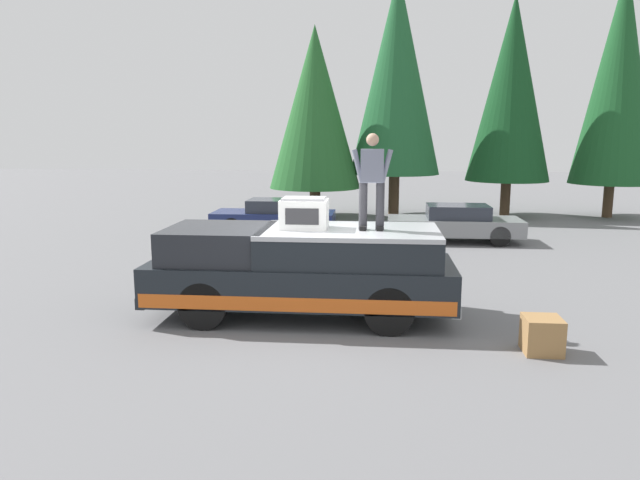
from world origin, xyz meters
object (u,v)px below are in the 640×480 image
at_px(person_on_truck_bed, 372,179).
at_px(parked_car_navy, 274,216).
at_px(parked_car_grey, 455,223).
at_px(wooden_crate, 542,335).
at_px(pickup_truck, 301,270).
at_px(compressor_unit, 304,213).

height_order(person_on_truck_bed, parked_car_navy, person_on_truck_bed).
xyz_separation_m(parked_car_grey, wooden_crate, (-9.61, -0.11, -0.30)).
distance_m(pickup_truck, parked_car_grey, 8.98).
height_order(person_on_truck_bed, wooden_crate, person_on_truck_bed).
relative_size(parked_car_grey, wooden_crate, 7.32).
bearing_deg(pickup_truck, parked_car_grey, -25.11).
bearing_deg(parked_car_grey, wooden_crate, -179.37).
xyz_separation_m(person_on_truck_bed, parked_car_navy, (9.23, 3.36, -1.97)).
distance_m(person_on_truck_bed, wooden_crate, 3.78).
relative_size(pickup_truck, parked_car_navy, 1.35).
distance_m(parked_car_grey, parked_car_navy, 6.00).
relative_size(compressor_unit, person_on_truck_bed, 0.50).
distance_m(parked_car_navy, wooden_crate, 12.25).
xyz_separation_m(compressor_unit, parked_car_navy, (9.19, 2.16, -1.35)).
xyz_separation_m(pickup_truck, compressor_unit, (-0.01, -0.06, 1.05)).
xyz_separation_m(pickup_truck, parked_car_navy, (9.18, 2.10, -0.29)).
bearing_deg(compressor_unit, wooden_crate, -110.94).
height_order(compressor_unit, parked_car_navy, compressor_unit).
distance_m(pickup_truck, wooden_crate, 4.23).
distance_m(person_on_truck_bed, parked_car_navy, 10.02).
bearing_deg(pickup_truck, compressor_unit, -97.84).
height_order(compressor_unit, parked_car_grey, compressor_unit).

